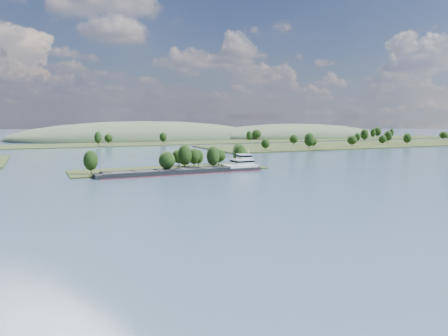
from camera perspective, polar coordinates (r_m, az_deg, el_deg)
name	(u,v)px	position (r m, az deg, el deg)	size (l,w,h in m)	color
ground	(213,187)	(171.73, -1.43, -2.49)	(1800.00, 1800.00, 0.00)	#3C5468
tree_island	(184,162)	(228.28, -5.31, 0.76)	(100.00, 32.34, 13.99)	#253116
right_bank	(364,144)	(448.46, 17.83, 3.02)	(320.00, 90.00, 15.43)	#253116
back_shoreline	(116,144)	(443.95, -13.95, 3.07)	(900.00, 60.00, 15.03)	#253116
hill_east	(294,137)	(602.16, 9.14, 4.03)	(260.00, 140.00, 36.00)	#3A4F36
hill_west	(143,139)	(551.90, -10.47, 3.76)	(320.00, 160.00, 44.00)	#3A4F36
cargo_barge	(193,170)	(215.14, -4.05, -0.25)	(83.16, 12.91, 11.21)	black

